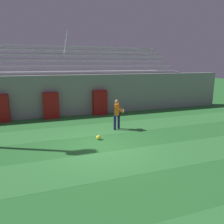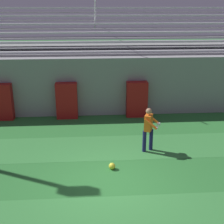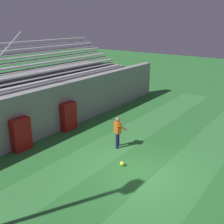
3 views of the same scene
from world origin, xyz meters
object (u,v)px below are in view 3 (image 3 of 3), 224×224
padding_pillar_gate_right (69,116)px  padding_pillar_gate_left (21,134)px  soccer_ball (122,164)px  goalkeeper (118,130)px

padding_pillar_gate_right → padding_pillar_gate_left: bearing=180.0°
soccer_ball → padding_pillar_gate_left: bearing=109.5°
padding_pillar_gate_left → goalkeeper: bearing=-49.5°
padding_pillar_gate_left → soccer_ball: bearing=-70.5°
padding_pillar_gate_left → padding_pillar_gate_right: (3.34, 0.00, 0.00)m
padding_pillar_gate_right → goalkeeper: size_ratio=1.03×
padding_pillar_gate_left → goalkeeper: 4.96m
goalkeeper → soccer_ball: goalkeeper is taller
goalkeeper → padding_pillar_gate_left: bearing=130.5°
padding_pillar_gate_left → padding_pillar_gate_right: 3.34m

